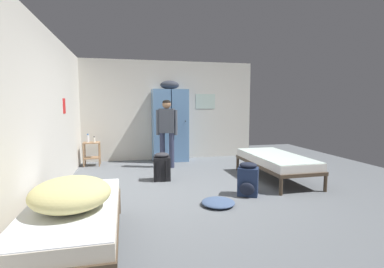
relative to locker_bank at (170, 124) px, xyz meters
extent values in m
plane|color=slate|center=(0.03, -2.64, -0.97)|extent=(9.36, 9.36, 0.00)
cube|color=beige|center=(0.03, 0.31, 0.33)|extent=(4.63, 0.06, 2.61)
cube|color=beige|center=(-2.26, -2.64, 0.33)|extent=(0.06, 5.85, 2.61)
cube|color=#B7CCBC|center=(1.03, 0.28, 0.58)|extent=(0.55, 0.01, 0.40)
cube|color=red|center=(-2.22, -1.62, 0.48)|extent=(0.01, 0.20, 0.28)
cube|color=#5B84B2|center=(-0.23, 0.00, -0.04)|extent=(0.44, 0.52, 1.85)
cylinder|color=black|center=(-0.11, -0.27, 0.08)|extent=(0.02, 0.03, 0.02)
cube|color=#5B84B2|center=(0.23, 0.00, -0.04)|extent=(0.44, 0.52, 1.85)
cylinder|color=black|center=(0.35, -0.27, 0.08)|extent=(0.02, 0.03, 0.02)
ellipsoid|color=#333842|center=(0.00, 0.00, 0.99)|extent=(0.48, 0.36, 0.22)
cylinder|color=#99704C|center=(-2.10, -0.30, -0.69)|extent=(0.03, 0.03, 0.55)
cylinder|color=#99704C|center=(-1.75, -0.30, -0.69)|extent=(0.03, 0.03, 0.55)
cylinder|color=#99704C|center=(-2.10, -0.03, -0.69)|extent=(0.03, 0.03, 0.55)
cylinder|color=#99704C|center=(-1.75, -0.03, -0.69)|extent=(0.03, 0.03, 0.55)
cube|color=#99704C|center=(-1.93, -0.16, -0.78)|extent=(0.38, 0.30, 0.02)
cube|color=#99704C|center=(-1.93, -0.16, -0.41)|extent=(0.38, 0.30, 0.02)
cylinder|color=#473828|center=(2.15, -1.39, -0.83)|extent=(0.06, 0.06, 0.28)
cylinder|color=#473828|center=(1.31, -1.39, -0.83)|extent=(0.06, 0.06, 0.28)
cylinder|color=#473828|center=(2.15, -3.23, -0.83)|extent=(0.06, 0.06, 0.28)
cylinder|color=#473828|center=(1.31, -3.23, -0.83)|extent=(0.06, 0.06, 0.28)
cube|color=#473828|center=(1.73, -2.31, -0.66)|extent=(0.90, 1.90, 0.06)
cube|color=silver|center=(1.73, -2.31, -0.56)|extent=(0.87, 1.84, 0.14)
cube|color=silver|center=(1.73, -2.31, -0.48)|extent=(0.86, 1.82, 0.01)
cylinder|color=#473828|center=(-2.10, -3.42, -0.83)|extent=(0.06, 0.06, 0.28)
cylinder|color=#473828|center=(-1.26, -3.42, -0.83)|extent=(0.06, 0.06, 0.28)
cube|color=#473828|center=(-1.68, -4.34, -0.66)|extent=(0.90, 1.90, 0.06)
cube|color=beige|center=(-1.68, -4.34, -0.56)|extent=(0.87, 1.84, 0.14)
cube|color=silver|center=(-1.68, -4.34, -0.48)|extent=(0.86, 1.82, 0.01)
ellipsoid|color=#D1C67F|center=(-1.67, -4.48, -0.33)|extent=(0.74, 0.79, 0.30)
cylinder|color=#2D334C|center=(-0.09, -0.81, -0.56)|extent=(0.12, 0.12, 0.82)
cylinder|color=#2D334C|center=(-0.30, -0.74, -0.56)|extent=(0.12, 0.12, 0.82)
cube|color=#474C56|center=(-0.20, -0.77, 0.13)|extent=(0.39, 0.30, 0.56)
cylinder|color=#474C56|center=(0.00, -0.84, 0.09)|extent=(0.08, 0.08, 0.58)
cylinder|color=#474C56|center=(-0.39, -0.71, 0.09)|extent=(0.08, 0.08, 0.58)
sphere|color=#936B4C|center=(-0.20, -0.77, 0.50)|extent=(0.20, 0.20, 0.20)
ellipsoid|color=black|center=(-0.20, -0.77, 0.55)|extent=(0.19, 0.19, 0.11)
cylinder|color=white|center=(-2.01, -0.14, -0.31)|extent=(0.06, 0.06, 0.17)
cylinder|color=#2666B2|center=(-2.01, -0.14, -0.21)|extent=(0.03, 0.03, 0.03)
cylinder|color=white|center=(-1.86, -0.20, -0.34)|extent=(0.05, 0.05, 0.12)
cylinder|color=black|center=(-1.86, -0.20, -0.27)|extent=(0.03, 0.03, 0.03)
cube|color=black|center=(-0.46, -1.87, -0.74)|extent=(0.34, 0.26, 0.46)
ellipsoid|color=#2D2D33|center=(-0.45, -1.72, -0.82)|extent=(0.25, 0.10, 0.20)
ellipsoid|color=#2D2D33|center=(-0.46, -1.87, -0.47)|extent=(0.30, 0.24, 0.10)
cube|color=black|center=(-0.38, -2.01, -0.72)|extent=(0.05, 0.03, 0.32)
cube|color=black|center=(-0.56, -2.00, -0.72)|extent=(0.05, 0.03, 0.32)
cube|color=navy|center=(0.79, -3.10, -0.74)|extent=(0.40, 0.37, 0.46)
ellipsoid|color=black|center=(0.72, -3.23, -0.82)|extent=(0.25, 0.19, 0.20)
ellipsoid|color=black|center=(0.79, -3.10, -0.47)|extent=(0.36, 0.33, 0.10)
cube|color=black|center=(0.78, -2.94, -0.72)|extent=(0.06, 0.05, 0.32)
cube|color=black|center=(0.93, -3.03, -0.72)|extent=(0.06, 0.05, 0.32)
ellipsoid|color=#42567A|center=(0.17, -3.43, -0.93)|extent=(0.50, 0.50, 0.08)
camera|label=1|loc=(-1.15, -7.33, 0.53)|focal=26.85mm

